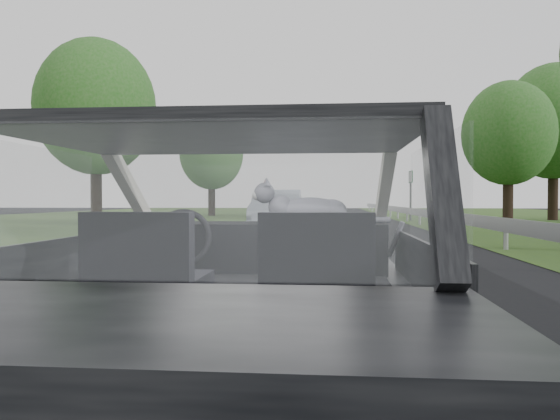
% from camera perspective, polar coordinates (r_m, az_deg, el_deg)
% --- Properties ---
extents(subject_car, '(1.80, 4.00, 1.45)m').
position_cam_1_polar(subject_car, '(2.83, -4.16, -7.45)').
color(subject_car, black).
rests_on(subject_car, ground).
extents(dashboard, '(1.58, 0.45, 0.30)m').
position_cam_1_polar(dashboard, '(3.43, -2.44, -3.84)').
color(dashboard, black).
rests_on(dashboard, subject_car).
extents(driver_seat, '(0.50, 0.72, 0.42)m').
position_cam_1_polar(driver_seat, '(2.63, -13.89, -4.72)').
color(driver_seat, black).
rests_on(driver_seat, subject_car).
extents(passenger_seat, '(0.50, 0.72, 0.42)m').
position_cam_1_polar(passenger_seat, '(2.48, 3.89, -5.03)').
color(passenger_seat, black).
rests_on(passenger_seat, subject_car).
extents(steering_wheel, '(0.36, 0.36, 0.04)m').
position_cam_1_polar(steering_wheel, '(3.22, -10.25, -2.93)').
color(steering_wheel, black).
rests_on(steering_wheel, dashboard).
extents(cat, '(0.64, 0.32, 0.28)m').
position_cam_1_polar(cat, '(3.39, 3.06, 0.17)').
color(cat, gray).
rests_on(cat, dashboard).
extents(guardrail, '(0.05, 90.00, 0.32)m').
position_cam_1_polar(guardrail, '(13.34, 22.05, -1.40)').
color(guardrail, '#9D9D9D').
rests_on(guardrail, ground).
extents(other_car, '(1.92, 4.53, 1.47)m').
position_cam_1_polar(other_car, '(18.10, -0.30, -0.19)').
color(other_car, silver).
rests_on(other_car, ground).
extents(highway_sign, '(0.14, 1.08, 2.68)m').
position_cam_1_polar(highway_sign, '(30.11, 13.49, 1.45)').
color(highway_sign, '#1B7136').
rests_on(highway_sign, ground).
extents(tree_2, '(5.26, 5.26, 6.83)m').
position_cam_1_polar(tree_2, '(29.48, 22.75, 5.44)').
color(tree_2, '#1C5716').
rests_on(tree_2, ground).
extents(tree_3, '(5.78, 5.78, 8.39)m').
position_cam_1_polar(tree_3, '(33.76, 26.66, 6.17)').
color(tree_3, '#1C5716').
rests_on(tree_3, ground).
extents(tree_5, '(6.01, 6.01, 8.59)m').
position_cam_1_polar(tree_5, '(27.80, -18.68, 7.55)').
color(tree_5, '#1C5716').
rests_on(tree_5, ground).
extents(tree_6, '(5.55, 5.55, 6.77)m').
position_cam_1_polar(tree_6, '(38.51, -7.16, 4.43)').
color(tree_6, '#1C5716').
rests_on(tree_6, ground).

